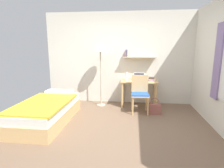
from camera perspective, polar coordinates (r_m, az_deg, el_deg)
The scene contains 10 objects.
ground_plane at distance 3.72m, azimuth 0.64°, elevation -14.58°, with size 5.28×5.28×0.00m, color brown.
wall_back at distance 5.37m, azimuth 3.04°, elevation 7.92°, with size 4.40×0.27×2.60m.
bed at distance 4.33m, azimuth -19.57°, elevation -7.99°, with size 0.97×1.90×0.54m.
desk at distance 5.13m, azimuth 8.37°, elevation -0.43°, with size 0.99×0.57×0.72m.
desk_chair at distance 4.66m, azimuth 8.66°, elevation -2.52°, with size 0.46×0.44×0.94m.
standing_lamp at distance 5.00m, azimuth -3.62°, elevation 10.26°, with size 0.40×0.40×1.73m.
laptop at distance 5.13m, azimuth 8.37°, elevation 1.72°, with size 0.31×0.23×0.21m.
water_bottle at distance 5.06m, azimuth 4.60°, elevation 2.39°, with size 0.07×0.07×0.23m, color silver.
book_stack at distance 5.15m, azimuth 12.18°, elevation 1.54°, with size 0.18×0.26×0.09m.
handbag at distance 4.69m, azimuth 13.04°, elevation -7.44°, with size 0.31×0.13×0.41m.
Camera 1 is at (0.35, -3.32, 1.64)m, focal length 29.44 mm.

